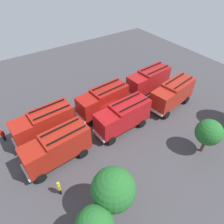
# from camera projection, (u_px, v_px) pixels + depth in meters

# --- Properties ---
(ground_plane) EXTENTS (54.05, 54.05, 0.00)m
(ground_plane) POSITION_uv_depth(u_px,v_px,m) (112.00, 120.00, 27.51)
(ground_plane) COLOR #423F44
(fire_truck_0) EXTENTS (7.35, 3.14, 3.88)m
(fire_truck_0) POSITION_uv_depth(u_px,v_px,m) (149.00, 80.00, 31.27)
(fire_truck_0) COLOR #A41719
(fire_truck_0) RESTS_ON ground
(fire_truck_1) EXTENTS (7.37, 3.20, 3.88)m
(fire_truck_1) POSITION_uv_depth(u_px,v_px,m) (103.00, 100.00, 27.34)
(fire_truck_1) COLOR #A61812
(fire_truck_1) RESTS_ON ground
(fire_truck_2) EXTENTS (7.31, 3.05, 3.88)m
(fire_truck_2) POSITION_uv_depth(u_px,v_px,m) (44.00, 124.00, 23.84)
(fire_truck_2) COLOR #AA1E13
(fire_truck_2) RESTS_ON ground
(fire_truck_3) EXTENTS (7.48, 3.62, 3.88)m
(fire_truck_3) POSITION_uv_depth(u_px,v_px,m) (173.00, 94.00, 28.48)
(fire_truck_3) COLOR #A82216
(fire_truck_3) RESTS_ON ground
(fire_truck_4) EXTENTS (7.31, 3.03, 3.88)m
(fire_truck_4) POSITION_uv_depth(u_px,v_px,m) (123.00, 116.00, 24.87)
(fire_truck_4) COLOR #AD1316
(fire_truck_4) RESTS_ON ground
(fire_truck_5) EXTENTS (7.36, 3.20, 3.88)m
(fire_truck_5) POSITION_uv_depth(u_px,v_px,m) (57.00, 147.00, 21.15)
(fire_truck_5) COLOR #A31F12
(fire_truck_5) RESTS_ON ground
(firefighter_0) EXTENTS (0.48, 0.45, 1.65)m
(firefighter_0) POSITION_uv_depth(u_px,v_px,m) (3.00, 135.00, 24.14)
(firefighter_0) COLOR black
(firefighter_0) RESTS_ON ground
(firefighter_1) EXTENTS (0.28, 0.44, 1.75)m
(firefighter_1) POSITION_uv_depth(u_px,v_px,m) (59.00, 188.00, 18.94)
(firefighter_1) COLOR black
(firefighter_1) RESTS_ON ground
(firefighter_2) EXTENTS (0.32, 0.46, 1.70)m
(firefighter_2) POSITION_uv_depth(u_px,v_px,m) (134.00, 80.00, 33.64)
(firefighter_2) COLOR black
(firefighter_2) RESTS_ON ground
(firefighter_3) EXTENTS (0.48, 0.36, 1.62)m
(firefighter_3) POSITION_uv_depth(u_px,v_px,m) (153.00, 76.00, 34.56)
(firefighter_3) COLOR black
(firefighter_3) RESTS_ON ground
(firefighter_4) EXTENTS (0.44, 0.29, 1.70)m
(firefighter_4) POSITION_uv_depth(u_px,v_px,m) (139.00, 79.00, 33.90)
(firefighter_4) COLOR black
(firefighter_4) RESTS_ON ground
(tree_1) EXTENTS (2.84, 2.84, 4.40)m
(tree_1) POSITION_uv_depth(u_px,v_px,m) (209.00, 132.00, 21.62)
(tree_1) COLOR brown
(tree_1) RESTS_ON ground
(tree_2) EXTENTS (3.55, 3.55, 5.50)m
(tree_2) POSITION_uv_depth(u_px,v_px,m) (113.00, 189.00, 15.90)
(tree_2) COLOR brown
(tree_2) RESTS_ON ground
(traffic_cone_0) EXTENTS (0.47, 0.47, 0.66)m
(traffic_cone_0) POSITION_uv_depth(u_px,v_px,m) (29.00, 130.00, 25.64)
(traffic_cone_0) COLOR #F2600C
(traffic_cone_0) RESTS_ON ground
(traffic_cone_1) EXTENTS (0.47, 0.47, 0.67)m
(traffic_cone_1) POSITION_uv_depth(u_px,v_px,m) (171.00, 91.00, 32.10)
(traffic_cone_1) COLOR #F2600C
(traffic_cone_1) RESTS_ON ground
(traffic_cone_2) EXTENTS (0.52, 0.52, 0.74)m
(traffic_cone_2) POSITION_uv_depth(u_px,v_px,m) (168.00, 91.00, 32.13)
(traffic_cone_2) COLOR #F2600C
(traffic_cone_2) RESTS_ON ground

